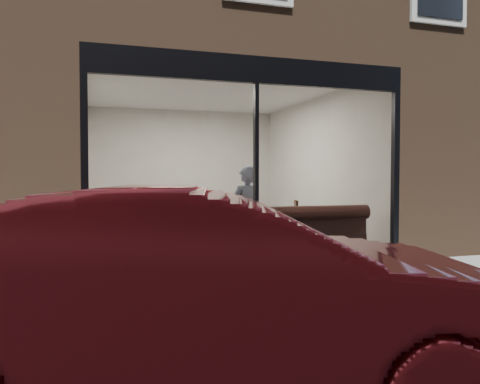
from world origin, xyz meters
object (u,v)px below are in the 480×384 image
object	(u,v)px
banquette	(248,251)
parked_car	(208,296)
cafe_chair_left	(131,245)
cafe_table_right	(287,212)
person	(246,214)
cafe_chair_right	(286,237)
cafe_table_left	(142,218)

from	to	relation	value
banquette	parked_car	bearing A→B (deg)	-111.32
cafe_chair_left	cafe_table_right	bearing A→B (deg)	-174.86
cafe_table_right	person	bearing A→B (deg)	-140.79
banquette	cafe_chair_left	world-z (taller)	banquette
person	parked_car	xyz separation A→B (m)	(-1.70, -4.45, -0.11)
cafe_chair_left	parked_car	world-z (taller)	parked_car
cafe_chair_left	parked_car	size ratio (longest dim) A/B	0.10
cafe_chair_right	parked_car	size ratio (longest dim) A/B	0.09
banquette	cafe_table_left	world-z (taller)	cafe_table_left
cafe_table_left	cafe_table_right	size ratio (longest dim) A/B	0.94
banquette	cafe_chair_right	bearing A→B (deg)	45.72
person	cafe_table_left	size ratio (longest dim) A/B	2.91
cafe_table_right	cafe_chair_right	size ratio (longest dim) A/B	1.53
cafe_chair_right	parked_car	bearing A→B (deg)	80.13
banquette	parked_car	xyz separation A→B (m)	(-1.66, -4.25, 0.45)
cafe_table_left	cafe_chair_left	distance (m)	0.69
cafe_table_right	cafe_chair_left	size ratio (longest dim) A/B	1.36
cafe_chair_left	cafe_table_left	bearing A→B (deg)	112.22
cafe_table_left	cafe_chair_right	bearing A→B (deg)	11.44
person	cafe_table_right	xyz separation A→B (m)	(1.12, 0.91, -0.05)
cafe_table_left	cafe_table_right	bearing A→B (deg)	9.76
cafe_chair_right	cafe_chair_left	bearing A→B (deg)	19.57
person	cafe_table_left	distance (m)	1.70
cafe_chair_right	person	bearing A→B (deg)	59.07
person	cafe_chair_right	size ratio (longest dim) A/B	4.17
banquette	parked_car	distance (m)	4.58
cafe_table_right	banquette	bearing A→B (deg)	-136.15
cafe_chair_left	banquette	bearing A→B (deg)	152.61
person	parked_car	size ratio (longest dim) A/B	0.39
banquette	cafe_chair_left	xyz separation A→B (m)	(-1.75, 1.10, 0.01)
cafe_chair_left	cafe_chair_right	xyz separation A→B (m)	(2.92, 0.10, 0.00)
parked_car	banquette	bearing A→B (deg)	-7.92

